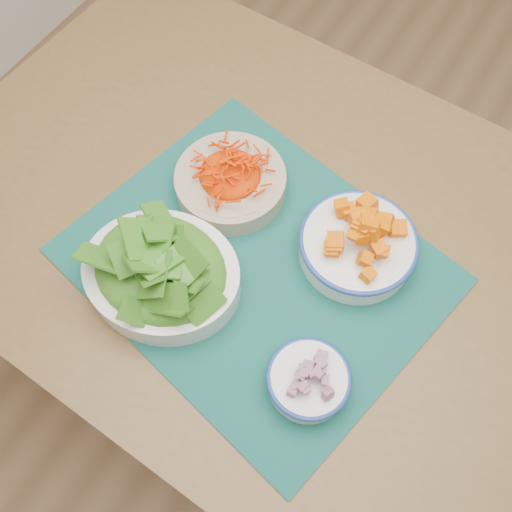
% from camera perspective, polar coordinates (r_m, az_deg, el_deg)
% --- Properties ---
extents(ground, '(4.00, 4.00, 0.00)m').
position_cam_1_polar(ground, '(1.66, 9.20, -18.18)').
color(ground, '#8E6744').
rests_on(ground, ground).
extents(table, '(1.35, 0.93, 0.75)m').
position_cam_1_polar(table, '(1.08, 1.92, 0.40)').
color(table, brown).
rests_on(table, ground).
extents(placemat, '(0.67, 0.59, 0.00)m').
position_cam_1_polar(placemat, '(0.97, 0.00, -0.87)').
color(placemat, '#093630').
rests_on(placemat, table).
extents(carrot_bowl, '(0.21, 0.21, 0.08)m').
position_cam_1_polar(carrot_bowl, '(1.01, -2.59, 7.80)').
color(carrot_bowl, tan).
rests_on(carrot_bowl, placemat).
extents(squash_bowl, '(0.25, 0.25, 0.09)m').
position_cam_1_polar(squash_bowl, '(0.95, 10.24, 1.47)').
color(squash_bowl, white).
rests_on(squash_bowl, placemat).
extents(lettuce_bowl, '(0.30, 0.27, 0.13)m').
position_cam_1_polar(lettuce_bowl, '(0.91, -9.61, -1.13)').
color(lettuce_bowl, silver).
rests_on(lettuce_bowl, placemat).
extents(onion_bowl, '(0.13, 0.13, 0.06)m').
position_cam_1_polar(onion_bowl, '(0.87, 5.28, -12.17)').
color(onion_bowl, white).
rests_on(onion_bowl, placemat).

